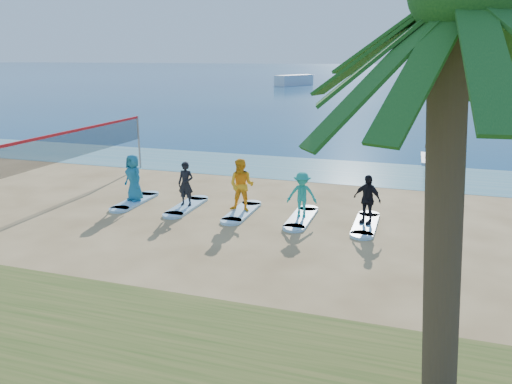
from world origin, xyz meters
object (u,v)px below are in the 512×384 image
(volleyball_net, at_px, (77,144))
(student_2, at_px, (242,185))
(surfboard_3, at_px, (301,218))
(surfboard_0, at_px, (135,201))
(student_4, at_px, (367,199))
(paddleboard, at_px, (428,158))
(surfboard_4, at_px, (365,224))
(surfboard_1, at_px, (187,206))
(boat_offshore_a, at_px, (294,85))
(student_0, at_px, (134,178))
(student_1, at_px, (186,184))
(surfboard_2, at_px, (242,212))
(paddleboarder, at_px, (430,141))
(student_3, at_px, (302,195))

(volleyball_net, distance_m, student_2, 7.16)
(student_2, xyz_separation_m, surfboard_3, (2.08, 0.00, -0.94))
(surfboard_0, height_order, student_2, student_2)
(volleyball_net, xyz_separation_m, student_4, (11.23, -0.76, -1.03))
(paddleboard, relative_size, student_2, 1.67)
(volleyball_net, height_order, surfboard_0, volleyball_net)
(paddleboard, distance_m, surfboard_4, 11.75)
(surfboard_1, distance_m, surfboard_3, 4.16)
(volleyball_net, bearing_deg, surfboard_1, -8.65)
(student_2, relative_size, surfboard_3, 0.82)
(boat_offshore_a, distance_m, student_2, 76.10)
(student_0, bearing_deg, student_1, 24.94)
(volleyball_net, height_order, surfboard_1, volleyball_net)
(student_4, bearing_deg, boat_offshore_a, 127.99)
(boat_offshore_a, xyz_separation_m, surfboard_2, (16.57, -74.26, 0.04))
(paddleboard, bearing_deg, surfboard_2, -118.82)
(paddleboard, height_order, surfboard_0, paddleboard)
(surfboard_2, relative_size, surfboard_4, 1.00)
(paddleboarder, height_order, surfboard_1, paddleboarder)
(student_3, bearing_deg, boat_offshore_a, 94.23)
(surfboard_0, bearing_deg, surfboard_3, 0.00)
(student_0, bearing_deg, surfboard_1, 24.94)
(paddleboard, xyz_separation_m, student_2, (-6.12, -11.59, 0.93))
(surfboard_0, bearing_deg, student_2, 0.00)
(surfboard_0, height_order, student_1, student_1)
(surfboard_0, xyz_separation_m, student_3, (6.25, 0.00, 0.80))
(surfboard_1, height_order, student_1, student_1)
(volleyball_net, bearing_deg, surfboard_2, -6.13)
(volleyball_net, distance_m, surfboard_1, 5.37)
(paddleboard, bearing_deg, student_2, -118.82)
(paddleboarder, bearing_deg, student_2, 153.06)
(paddleboarder, bearing_deg, surfboard_4, 171.33)
(student_4, bearing_deg, student_3, -157.61)
(surfboard_4, bearing_deg, paddleboard, 80.44)
(paddleboard, bearing_deg, surfboard_4, -100.56)
(surfboard_0, bearing_deg, paddleboarder, 48.42)
(surfboard_1, bearing_deg, surfboard_2, 0.00)
(surfboard_2, distance_m, student_2, 0.94)
(surfboard_3, distance_m, surfboard_4, 2.08)
(student_2, distance_m, student_4, 4.17)
(student_1, distance_m, surfboard_2, 2.24)
(paddleboarder, bearing_deg, student_0, 139.31)
(surfboard_0, xyz_separation_m, student_0, (0.00, 0.00, 0.89))
(paddleboard, distance_m, surfboard_1, 14.19)
(student_3, xyz_separation_m, student_4, (2.08, 0.00, 0.03))
(volleyball_net, relative_size, boat_offshore_a, 1.07)
(student_1, relative_size, surfboard_4, 0.71)
(student_1, relative_size, student_2, 0.87)
(student_2, distance_m, student_3, 2.09)
(surfboard_4, bearing_deg, paddleboarder, 80.44)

